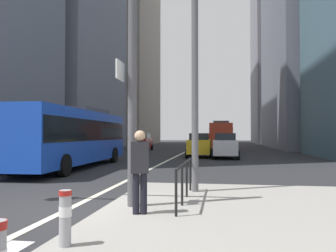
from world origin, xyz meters
TOP-DOWN VIEW (x-y plane):
  - ground_plane at (0.00, 20.00)m, footprint 160.00×160.00m
  - median_island at (5.50, -1.00)m, footprint 9.00×10.00m
  - lane_centre_line at (0.00, 30.00)m, footprint 0.20×80.00m
  - office_tower_left_far at (-16.00, 56.46)m, footprint 13.12×19.68m
  - office_tower_right_far at (17.00, 65.68)m, footprint 12.93×16.14m
  - city_bus_blue_oncoming at (-4.34, 10.02)m, footprint 2.92×11.96m
  - city_bus_red_receding at (3.76, 35.04)m, footprint 2.76×11.46m
  - car_oncoming_mid at (-5.22, 30.43)m, footprint 2.18×4.62m
  - car_receding_near at (2.01, 19.97)m, footprint 2.05×4.04m
  - car_receding_far at (4.04, 18.99)m, footprint 2.04×4.58m
  - traffic_signal_gantry at (-0.09, 0.02)m, footprint 5.31×0.65m
  - street_lamp_post at (2.96, 2.36)m, footprint 5.50×0.32m
  - bollard_left at (1.38, -2.96)m, footprint 0.20×0.20m
  - pedestrian_railing at (2.80, 0.86)m, footprint 0.06×3.42m
  - pedestrian_waiting at (2.01, -0.72)m, footprint 0.42×0.32m

SIDE VIEW (x-z plane):
  - ground_plane at x=0.00m, z-range 0.00..0.00m
  - lane_centre_line at x=0.00m, z-range 0.00..0.01m
  - median_island at x=5.50m, z-range 0.00..0.15m
  - bollard_left at x=1.38m, z-range 0.20..1.05m
  - pedestrian_railing at x=2.80m, z-range 0.36..1.34m
  - car_receding_near at x=2.01m, z-range 0.02..1.96m
  - car_oncoming_mid at x=-5.22m, z-range 0.02..1.96m
  - car_receding_far at x=4.04m, z-range 0.02..1.96m
  - pedestrian_waiting at x=2.01m, z-range 0.26..2.04m
  - city_bus_red_receding at x=3.76m, z-range 0.14..3.54m
  - city_bus_blue_oncoming at x=-4.34m, z-range 0.14..3.54m
  - traffic_signal_gantry at x=-0.09m, z-range 1.07..7.07m
  - street_lamp_post at x=2.96m, z-range 1.28..9.28m
  - office_tower_right_far at x=17.00m, z-range 0.00..46.18m
  - office_tower_left_far at x=-16.00m, z-range 0.00..54.37m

